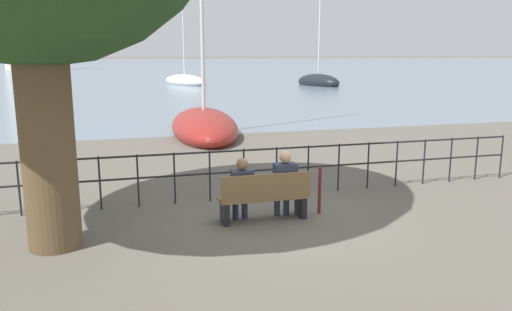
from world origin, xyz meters
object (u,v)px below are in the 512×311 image
at_px(seated_person_left, 242,186).
at_px(sailboat_2, 318,82).
at_px(park_bench, 264,198).
at_px(sailboat_0, 185,81).
at_px(closed_umbrella, 320,186).
at_px(sailboat_1, 204,125).
at_px(seated_person_right, 284,181).
at_px(harbor_lighthouse, 15,18).

distance_m(seated_person_left, sailboat_2, 39.66).
height_order(seated_person_left, sailboat_2, sailboat_2).
bearing_deg(park_bench, sailboat_0, 84.18).
relative_size(park_bench, sailboat_0, 0.13).
xyz_separation_m(park_bench, closed_umbrella, (1.12, 0.12, 0.12)).
height_order(closed_umbrella, sailboat_1, sailboat_1).
relative_size(park_bench, closed_umbrella, 1.68).
bearing_deg(sailboat_2, seated_person_right, -129.54).
distance_m(seated_person_left, harbor_lighthouse, 98.48).
height_order(seated_person_right, harbor_lighthouse, harbor_lighthouse).
distance_m(sailboat_0, harbor_lighthouse, 60.27).
bearing_deg(sailboat_0, park_bench, -114.16).
xyz_separation_m(park_bench, sailboat_2, (16.17, 36.11, -0.08)).
xyz_separation_m(sailboat_2, harbor_lighthouse, (-35.86, 60.13, 9.23)).
bearing_deg(sailboat_2, park_bench, -130.03).
distance_m(park_bench, seated_person_left, 0.47).
height_order(sailboat_2, harbor_lighthouse, harbor_lighthouse).
height_order(closed_umbrella, harbor_lighthouse, harbor_lighthouse).
xyz_separation_m(closed_umbrella, sailboat_0, (3.14, 41.58, -0.21)).
bearing_deg(sailboat_0, seated_person_left, -114.72).
height_order(sailboat_0, harbor_lighthouse, harbor_lighthouse).
height_order(park_bench, seated_person_left, seated_person_left).
relative_size(seated_person_right, sailboat_1, 0.10).
bearing_deg(sailboat_1, seated_person_left, -91.09).
bearing_deg(sailboat_0, seated_person_right, -113.63).
bearing_deg(closed_umbrella, sailboat_0, 85.69).
height_order(park_bench, sailboat_0, sailboat_0).
bearing_deg(closed_umbrella, seated_person_left, -178.47).
bearing_deg(sailboat_2, seated_person_left, -130.61).
distance_m(park_bench, sailboat_0, 41.92).
bearing_deg(harbor_lighthouse, sailboat_1, -76.68).
bearing_deg(seated_person_left, sailboat_0, 83.62).
bearing_deg(sailboat_0, sailboat_2, -43.47).
xyz_separation_m(seated_person_right, sailboat_1, (0.28, 10.11, -0.36)).
relative_size(seated_person_left, closed_umbrella, 1.21).
xyz_separation_m(seated_person_right, sailboat_0, (3.85, 41.63, -0.36)).
xyz_separation_m(sailboat_0, harbor_lighthouse, (-23.94, 54.54, 9.25)).
height_order(park_bench, sailboat_1, sailboat_1).
distance_m(park_bench, closed_umbrella, 1.13).
xyz_separation_m(sailboat_0, sailboat_1, (-3.57, -31.52, 0.00)).
xyz_separation_m(seated_person_left, sailboat_1, (1.08, 10.11, -0.32)).
bearing_deg(sailboat_1, sailboat_0, 88.57).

